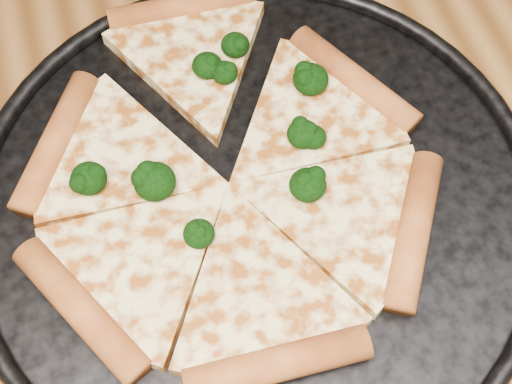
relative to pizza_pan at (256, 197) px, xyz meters
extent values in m
cube|color=brown|center=(-0.12, -0.09, -0.03)|extent=(1.20, 0.90, 0.04)
cube|color=brown|center=(0.42, 0.30, -0.40)|extent=(0.06, 0.06, 0.71)
cylinder|color=black|center=(0.00, 0.00, 0.00)|extent=(0.40, 0.40, 0.01)
torus|color=black|center=(0.00, 0.00, 0.00)|extent=(0.41, 0.41, 0.01)
cylinder|color=#C96F32|center=(0.10, 0.07, 0.01)|extent=(0.08, 0.12, 0.02)
cylinder|color=#C96F32|center=(-0.01, 0.18, 0.01)|extent=(0.12, 0.03, 0.02)
cylinder|color=#C96F32|center=(-0.13, 0.08, 0.01)|extent=(0.08, 0.11, 0.02)
cylinder|color=#C96F32|center=(-0.13, -0.05, 0.01)|extent=(0.08, 0.12, 0.02)
cylinder|color=#C96F32|center=(-0.02, -0.12, 0.01)|extent=(0.12, 0.03, 0.02)
cylinder|color=#C96F32|center=(0.10, -0.06, 0.01)|extent=(0.08, 0.11, 0.02)
ellipsoid|color=black|center=(-0.07, 0.02, 0.02)|extent=(0.03, 0.03, 0.02)
ellipsoid|color=black|center=(0.01, 0.10, 0.02)|extent=(0.02, 0.02, 0.02)
ellipsoid|color=black|center=(-0.05, -0.02, 0.02)|extent=(0.02, 0.02, 0.02)
ellipsoid|color=black|center=(0.07, 0.08, 0.02)|extent=(0.03, 0.03, 0.02)
ellipsoid|color=black|center=(0.04, 0.03, 0.02)|extent=(0.02, 0.02, 0.02)
ellipsoid|color=black|center=(0.02, 0.12, 0.02)|extent=(0.02, 0.02, 0.02)
ellipsoid|color=black|center=(0.03, -0.01, 0.02)|extent=(0.03, 0.03, 0.02)
ellipsoid|color=black|center=(-0.11, 0.04, 0.02)|extent=(0.03, 0.03, 0.02)
ellipsoid|color=black|center=(0.05, 0.03, 0.02)|extent=(0.02, 0.02, 0.01)
ellipsoid|color=black|center=(-0.01, 0.11, 0.02)|extent=(0.02, 0.02, 0.02)
camera|label=1|loc=(-0.07, -0.23, 0.46)|focal=51.06mm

